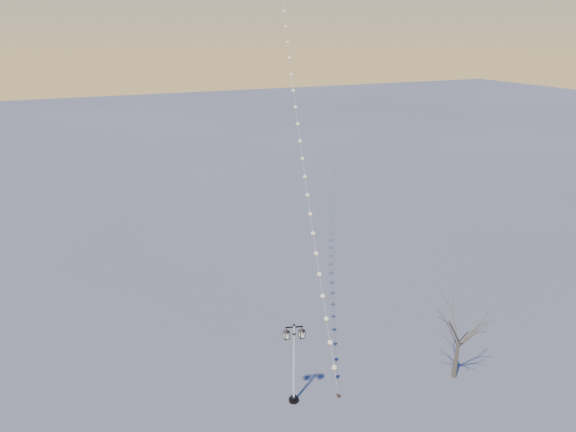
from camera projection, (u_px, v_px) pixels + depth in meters
ground at (342, 416)px, 26.90m from camera, size 300.00×300.00×0.00m
street_lamp at (294, 360)px, 27.04m from camera, size 1.20×0.66×4.86m
bare_tree at (460, 330)px, 28.87m from camera, size 2.74×2.74×4.54m
kite_train at (291, 39)px, 41.01m from camera, size 12.28×39.65×37.04m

